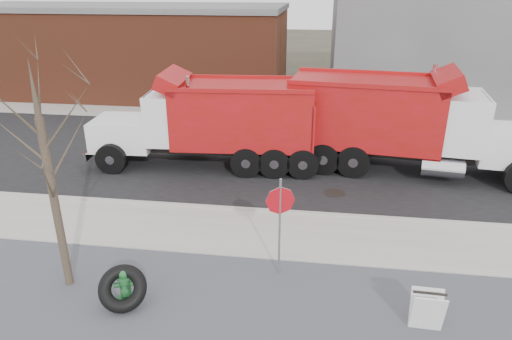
# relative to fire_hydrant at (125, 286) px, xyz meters

# --- Properties ---
(ground) EXTENTS (120.00, 120.00, 0.00)m
(ground) POSITION_rel_fire_hydrant_xyz_m (1.66, 2.97, -0.38)
(ground) COLOR #383328
(ground) RESTS_ON ground
(gravel_verge) EXTENTS (60.00, 5.00, 0.03)m
(gravel_verge) POSITION_rel_fire_hydrant_xyz_m (1.66, -0.53, -0.36)
(gravel_verge) COLOR slate
(gravel_verge) RESTS_ON ground
(sidewalk) EXTENTS (60.00, 2.50, 0.06)m
(sidewalk) POSITION_rel_fire_hydrant_xyz_m (1.66, 3.22, -0.35)
(sidewalk) COLOR #9E9B93
(sidewalk) RESTS_ON ground
(curb) EXTENTS (60.00, 0.15, 0.11)m
(curb) POSITION_rel_fire_hydrant_xyz_m (1.66, 4.52, -0.32)
(curb) COLOR #9E9B93
(curb) RESTS_ON ground
(road) EXTENTS (60.00, 9.40, 0.02)m
(road) POSITION_rel_fire_hydrant_xyz_m (1.66, 9.27, -0.37)
(road) COLOR black
(road) RESTS_ON ground
(far_sidewalk) EXTENTS (60.00, 2.00, 0.06)m
(far_sidewalk) POSITION_rel_fire_hydrant_xyz_m (1.66, 14.97, -0.35)
(far_sidewalk) COLOR #9E9B93
(far_sidewalk) RESTS_ON ground
(building_grey) EXTENTS (12.00, 10.00, 8.00)m
(building_grey) POSITION_rel_fire_hydrant_xyz_m (10.66, 20.97, 3.62)
(building_grey) COLOR gray
(building_grey) RESTS_ON ground
(building_brick) EXTENTS (20.20, 8.20, 5.30)m
(building_brick) POSITION_rel_fire_hydrant_xyz_m (-8.34, 19.97, 2.28)
(building_brick) COLOR brown
(building_brick) RESTS_ON ground
(bare_tree) EXTENTS (3.20, 3.20, 5.20)m
(bare_tree) POSITION_rel_fire_hydrant_xyz_m (-1.54, 0.37, 2.92)
(bare_tree) COLOR #382D23
(bare_tree) RESTS_ON ground
(fire_hydrant) EXTENTS (0.47, 0.46, 0.82)m
(fire_hydrant) POSITION_rel_fire_hydrant_xyz_m (0.00, 0.00, 0.00)
(fire_hydrant) COLOR #296D35
(fire_hydrant) RESTS_ON ground
(truck_tire) EXTENTS (1.23, 1.15, 0.94)m
(truck_tire) POSITION_rel_fire_hydrant_xyz_m (0.03, -0.19, 0.08)
(truck_tire) COLOR black
(truck_tire) RESTS_ON ground
(stop_sign) EXTENTS (0.65, 0.24, 2.49)m
(stop_sign) POSITION_rel_fire_hydrant_xyz_m (3.23, 1.44, 1.34)
(stop_sign) COLOR gray
(stop_sign) RESTS_ON ground
(sandwich_board) EXTENTS (0.65, 0.42, 0.88)m
(sandwich_board) POSITION_rel_fire_hydrant_xyz_m (6.31, -0.06, 0.09)
(sandwich_board) COLOR white
(sandwich_board) RESTS_ON ground
(dump_truck_red_a) EXTENTS (9.48, 3.57, 3.76)m
(dump_truck_red_a) POSITION_rel_fire_hydrant_xyz_m (6.88, 8.62, 1.54)
(dump_truck_red_a) COLOR black
(dump_truck_red_a) RESTS_ON ground
(dump_truck_red_b) EXTENTS (8.48, 2.94, 3.56)m
(dump_truck_red_b) POSITION_rel_fire_hydrant_xyz_m (0.19, 8.13, 1.43)
(dump_truck_red_b) COLOR black
(dump_truck_red_b) RESTS_ON ground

